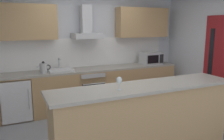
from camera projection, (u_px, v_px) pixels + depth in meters
name	position (u px, v px, depth m)	size (l,w,h in m)	color
ground	(119.00, 132.00, 4.10)	(5.68, 4.45, 0.02)	gray
wall_back	(86.00, 49.00, 5.45)	(5.68, 0.12, 2.60)	silver
wall_right	(223.00, 52.00, 4.81)	(0.12, 4.45, 2.60)	silver
backsplash_tile	(87.00, 52.00, 5.40)	(3.98, 0.02, 0.66)	white
counter_back	(92.00, 88.00, 5.27)	(4.12, 0.60, 0.90)	tan
counter_island	(145.00, 118.00, 3.40)	(2.80, 0.64, 1.01)	tan
upper_cabinets	(89.00, 22.00, 5.12)	(4.06, 0.32, 0.70)	tan
side_door	(220.00, 65.00, 4.83)	(0.08, 0.85, 2.05)	maroon
oven	(89.00, 88.00, 5.22)	(0.60, 0.62, 0.80)	slate
refrigerator	(16.00, 98.00, 4.60)	(0.58, 0.60, 0.85)	white
microwave	(151.00, 58.00, 5.72)	(0.50, 0.38, 0.30)	#B7BABC
sink	(60.00, 70.00, 4.88)	(0.50, 0.40, 0.26)	silver
kettle	(43.00, 68.00, 4.69)	(0.29, 0.15, 0.24)	#B7BABC
range_hood	(86.00, 28.00, 5.08)	(0.62, 0.45, 0.72)	#B7BABC
wine_glass	(119.00, 81.00, 3.05)	(0.08, 0.08, 0.18)	silver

